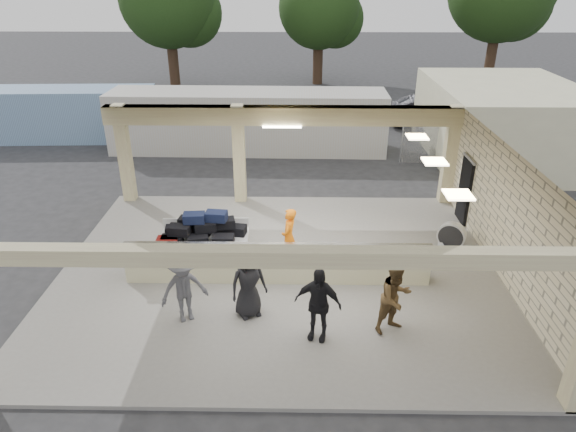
{
  "coord_description": "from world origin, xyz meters",
  "views": [
    {
      "loc": [
        0.48,
        -12.17,
        7.64
      ],
      "look_at": [
        0.26,
        1.0,
        1.27
      ],
      "focal_mm": 32.0,
      "sensor_mm": 36.0,
      "label": 1
    }
  ],
  "objects_px": {
    "passenger_b": "(318,304)",
    "passenger_c": "(184,289)",
    "baggage_handler": "(289,237)",
    "car_white_b": "(534,118)",
    "luggage_cart": "(202,235)",
    "passenger_a": "(395,298)",
    "container_blue": "(55,114)",
    "container_white": "(248,121)",
    "drum_fan": "(451,236)",
    "car_dark": "(433,112)",
    "passenger_d": "(248,282)",
    "car_white_a": "(467,127)",
    "baggage_counter": "(277,264)"
  },
  "relations": [
    {
      "from": "drum_fan",
      "to": "car_white_b",
      "type": "bearing_deg",
      "value": 87.1
    },
    {
      "from": "car_white_a",
      "to": "car_dark",
      "type": "xyz_separation_m",
      "value": [
        -1.11,
        2.42,
        0.11
      ]
    },
    {
      "from": "baggage_handler",
      "to": "passenger_b",
      "type": "bearing_deg",
      "value": 24.94
    },
    {
      "from": "luggage_cart",
      "to": "passenger_b",
      "type": "xyz_separation_m",
      "value": [
        3.13,
        -3.38,
        0.11
      ]
    },
    {
      "from": "passenger_c",
      "to": "passenger_b",
      "type": "bearing_deg",
      "value": -36.24
    },
    {
      "from": "baggage_handler",
      "to": "car_white_b",
      "type": "height_order",
      "value": "baggage_handler"
    },
    {
      "from": "container_blue",
      "to": "passenger_d",
      "type": "bearing_deg",
      "value": -55.82
    },
    {
      "from": "passenger_a",
      "to": "passenger_c",
      "type": "xyz_separation_m",
      "value": [
        -4.83,
        0.3,
        -0.02
      ]
    },
    {
      "from": "passenger_a",
      "to": "container_blue",
      "type": "xyz_separation_m",
      "value": [
        -14.02,
        14.87,
        0.26
      ]
    },
    {
      "from": "drum_fan",
      "to": "passenger_a",
      "type": "distance_m",
      "value": 4.42
    },
    {
      "from": "passenger_a",
      "to": "container_white",
      "type": "height_order",
      "value": "container_white"
    },
    {
      "from": "baggage_handler",
      "to": "container_white",
      "type": "xyz_separation_m",
      "value": [
        -2.02,
        10.46,
        0.4
      ]
    },
    {
      "from": "drum_fan",
      "to": "baggage_handler",
      "type": "xyz_separation_m",
      "value": [
        -4.76,
        -0.87,
        0.37
      ]
    },
    {
      "from": "passenger_b",
      "to": "baggage_handler",
      "type": "bearing_deg",
      "value": 117.41
    },
    {
      "from": "passenger_b",
      "to": "car_dark",
      "type": "bearing_deg",
      "value": 84.38
    },
    {
      "from": "luggage_cart",
      "to": "car_white_a",
      "type": "bearing_deg",
      "value": 45.2
    },
    {
      "from": "passenger_a",
      "to": "container_white",
      "type": "bearing_deg",
      "value": 78.31
    },
    {
      "from": "car_white_b",
      "to": "passenger_b",
      "type": "bearing_deg",
      "value": 135.25
    },
    {
      "from": "passenger_a",
      "to": "container_white",
      "type": "distance_m",
      "value": 14.07
    },
    {
      "from": "container_white",
      "to": "car_white_b",
      "type": "bearing_deg",
      "value": 12.59
    },
    {
      "from": "baggage_counter",
      "to": "car_white_a",
      "type": "height_order",
      "value": "car_white_a"
    },
    {
      "from": "luggage_cart",
      "to": "passenger_c",
      "type": "distance_m",
      "value": 2.78
    },
    {
      "from": "car_white_b",
      "to": "container_white",
      "type": "relative_size",
      "value": 0.38
    },
    {
      "from": "luggage_cart",
      "to": "container_white",
      "type": "xyz_separation_m",
      "value": [
        0.43,
        10.25,
        0.46
      ]
    },
    {
      "from": "baggage_counter",
      "to": "container_blue",
      "type": "xyz_separation_m",
      "value": [
        -11.29,
        12.79,
        0.64
      ]
    },
    {
      "from": "passenger_c",
      "to": "car_dark",
      "type": "height_order",
      "value": "passenger_c"
    },
    {
      "from": "passenger_b",
      "to": "container_blue",
      "type": "bearing_deg",
      "value": 144.22
    },
    {
      "from": "car_dark",
      "to": "container_blue",
      "type": "bearing_deg",
      "value": 100.75
    },
    {
      "from": "baggage_counter",
      "to": "passenger_d",
      "type": "height_order",
      "value": "passenger_d"
    },
    {
      "from": "passenger_a",
      "to": "car_dark",
      "type": "xyz_separation_m",
      "value": [
        4.98,
        17.34,
        -0.19
      ]
    },
    {
      "from": "passenger_b",
      "to": "car_dark",
      "type": "relative_size",
      "value": 0.38
    },
    {
      "from": "drum_fan",
      "to": "passenger_b",
      "type": "xyz_separation_m",
      "value": [
        -4.07,
        -4.04,
        0.42
      ]
    },
    {
      "from": "passenger_d",
      "to": "container_white",
      "type": "relative_size",
      "value": 0.14
    },
    {
      "from": "passenger_c",
      "to": "car_dark",
      "type": "relative_size",
      "value": 0.36
    },
    {
      "from": "car_dark",
      "to": "car_white_b",
      "type": "bearing_deg",
      "value": -99.12
    },
    {
      "from": "luggage_cart",
      "to": "passenger_a",
      "type": "height_order",
      "value": "passenger_a"
    },
    {
      "from": "passenger_b",
      "to": "passenger_c",
      "type": "relative_size",
      "value": 1.05
    },
    {
      "from": "passenger_c",
      "to": "car_white_a",
      "type": "relative_size",
      "value": 0.36
    },
    {
      "from": "drum_fan",
      "to": "car_white_b",
      "type": "height_order",
      "value": "car_white_b"
    },
    {
      "from": "baggage_counter",
      "to": "container_blue",
      "type": "height_order",
      "value": "container_blue"
    },
    {
      "from": "baggage_handler",
      "to": "passenger_d",
      "type": "relative_size",
      "value": 0.95
    },
    {
      "from": "passenger_a",
      "to": "container_blue",
      "type": "distance_m",
      "value": 20.43
    },
    {
      "from": "passenger_a",
      "to": "passenger_d",
      "type": "relative_size",
      "value": 0.97
    },
    {
      "from": "baggage_handler",
      "to": "passenger_a",
      "type": "distance_m",
      "value": 3.77
    },
    {
      "from": "luggage_cart",
      "to": "container_blue",
      "type": "bearing_deg",
      "value": 125.8
    },
    {
      "from": "passenger_a",
      "to": "container_blue",
      "type": "bearing_deg",
      "value": 103.15
    },
    {
      "from": "baggage_counter",
      "to": "passenger_b",
      "type": "relative_size",
      "value": 4.56
    },
    {
      "from": "baggage_counter",
      "to": "luggage_cart",
      "type": "distance_m",
      "value": 2.4
    },
    {
      "from": "car_white_b",
      "to": "luggage_cart",
      "type": "bearing_deg",
      "value": 122.08
    },
    {
      "from": "passenger_c",
      "to": "luggage_cart",
      "type": "bearing_deg",
      "value": 66.05
    }
  ]
}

